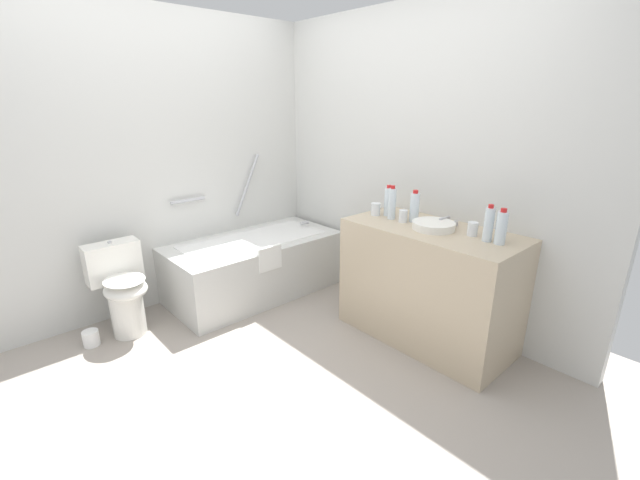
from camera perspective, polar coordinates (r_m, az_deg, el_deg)
ground_plane at (r=2.88m, az=-8.53°, el=-17.11°), size 3.88×3.88×0.00m
wall_back_tiled at (r=3.64m, az=-22.03°, el=9.53°), size 3.28×0.10×2.36m
wall_right_mirror at (r=3.41m, az=12.00°, el=9.94°), size 0.10×3.11×2.36m
bathtub at (r=3.79m, az=-8.93°, el=-3.27°), size 1.51×0.74×1.20m
toilet at (r=3.41m, az=-25.55°, el=-5.91°), size 0.38×0.47×0.69m
vanity_counter at (r=3.08m, az=14.59°, el=-5.93°), size 0.59×1.20×0.84m
sink_basin at (r=2.92m, az=15.32°, el=1.94°), size 0.29×0.29×0.05m
sink_faucet at (r=3.05m, az=17.06°, el=2.59°), size 0.13×0.15×0.06m
water_bottle_0 at (r=2.75m, az=22.15°, el=2.03°), size 0.06×0.06×0.23m
water_bottle_1 at (r=3.04m, az=12.85°, el=4.43°), size 0.07×0.07×0.23m
water_bottle_2 at (r=2.72m, az=23.63°, el=1.57°), size 0.07×0.07×0.22m
water_bottle_3 at (r=3.17m, az=9.37°, el=5.25°), size 0.06×0.06×0.23m
water_bottle_4 at (r=3.08m, az=9.85°, el=4.97°), size 0.06×0.06×0.25m
drinking_glass_0 at (r=2.85m, az=20.21°, el=1.43°), size 0.07×0.07×0.09m
drinking_glass_1 at (r=3.18m, az=7.62°, el=4.22°), size 0.07×0.07×0.09m
drinking_glass_2 at (r=3.03m, az=11.33°, el=3.24°), size 0.06×0.06×0.09m
toilet_paper_roll at (r=3.46m, az=-28.92°, el=-11.72°), size 0.11×0.11×0.11m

